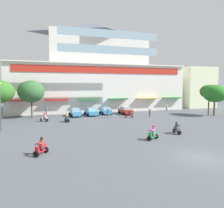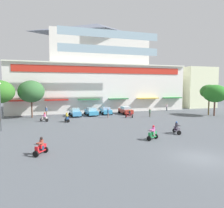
% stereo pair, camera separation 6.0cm
% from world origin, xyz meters
% --- Properties ---
extents(ground_plane, '(128.00, 128.00, 0.00)m').
position_xyz_m(ground_plane, '(0.00, 13.00, 0.00)').
color(ground_plane, '#4D5359').
extents(colonial_building, '(40.05, 17.42, 20.98)m').
position_xyz_m(colonial_building, '(-0.00, 36.33, 8.82)').
color(colonial_building, white).
rests_on(colonial_building, ground).
extents(flank_building_right, '(8.76, 9.24, 10.82)m').
position_xyz_m(flank_building_right, '(27.00, 35.10, 5.41)').
color(flank_building_right, '#E8EEC1').
rests_on(flank_building_right, ground).
extents(plaza_tree_0, '(4.68, 4.97, 6.83)m').
position_xyz_m(plaza_tree_0, '(-14.66, 26.75, 4.82)').
color(plaza_tree_0, brown).
rests_on(plaza_tree_0, ground).
extents(plaza_tree_1, '(4.27, 4.67, 6.05)m').
position_xyz_m(plaza_tree_1, '(19.27, 18.85, 4.34)').
color(plaza_tree_1, brown).
rests_on(plaza_tree_1, ground).
extents(plaza_tree_3, '(3.54, 3.63, 6.10)m').
position_xyz_m(plaza_tree_3, '(19.14, 20.20, 4.69)').
color(plaza_tree_3, brown).
rests_on(plaza_tree_3, ground).
extents(parked_car_0, '(2.38, 4.32, 1.58)m').
position_xyz_m(parked_car_0, '(-6.83, 26.10, 0.79)').
color(parked_car_0, '#428DC4').
rests_on(parked_car_0, ground).
extents(parked_car_1, '(2.60, 4.33, 1.54)m').
position_xyz_m(parked_car_1, '(-3.66, 26.38, 0.77)').
color(parked_car_1, '#3891BE').
rests_on(parked_car_1, ground).
extents(parked_car_2, '(2.48, 4.09, 1.47)m').
position_xyz_m(parked_car_2, '(-0.39, 27.22, 0.75)').
color(parked_car_2, '#3897C8').
rests_on(parked_car_2, ground).
extents(parked_car_3, '(2.37, 4.43, 1.56)m').
position_xyz_m(parked_car_3, '(3.58, 26.33, 0.78)').
color(parked_car_3, '#AA2C20').
rests_on(parked_car_3, ground).
extents(scooter_rider_0, '(1.33, 1.31, 1.51)m').
position_xyz_m(scooter_rider_0, '(-12.39, 21.75, 0.61)').
color(scooter_rider_0, black).
rests_on(scooter_rider_0, ground).
extents(scooter_rider_1, '(1.53, 1.13, 1.58)m').
position_xyz_m(scooter_rider_1, '(-0.88, 6.20, 0.65)').
color(scooter_rider_1, black).
rests_on(scooter_rider_1, ground).
extents(scooter_rider_2, '(0.75, 1.39, 1.52)m').
position_xyz_m(scooter_rider_2, '(-8.87, 20.15, 0.63)').
color(scooter_rider_2, black).
rests_on(scooter_rider_2, ground).
extents(scooter_rider_4, '(1.23, 1.41, 1.52)m').
position_xyz_m(scooter_rider_4, '(-12.26, 4.58, 0.63)').
color(scooter_rider_4, black).
rests_on(scooter_rider_4, ground).
extents(scooter_rider_7, '(1.44, 1.06, 1.52)m').
position_xyz_m(scooter_rider_7, '(2.43, 21.37, 0.64)').
color(scooter_rider_7, black).
rests_on(scooter_rider_7, ground).
extents(scooter_rider_8, '(0.77, 1.50, 1.51)m').
position_xyz_m(scooter_rider_8, '(3.28, 7.90, 0.64)').
color(scooter_rider_8, black).
rests_on(scooter_rider_8, ground).
extents(pedestrian_0, '(0.49, 0.49, 1.71)m').
position_xyz_m(pedestrian_0, '(15.04, 29.02, 0.98)').
color(pedestrian_0, black).
rests_on(pedestrian_0, ground).
extents(pedestrian_1, '(0.39, 0.39, 1.59)m').
position_xyz_m(pedestrian_1, '(6.58, 21.28, 0.89)').
color(pedestrian_1, '#4E4D3E').
rests_on(pedestrian_1, ground).
extents(pedestrian_2, '(0.50, 0.50, 1.74)m').
position_xyz_m(pedestrian_2, '(-1.30, 22.42, 0.99)').
color(pedestrian_2, '#7F6763').
rests_on(pedestrian_2, ground).
extents(pedestrian_3, '(0.45, 0.45, 1.78)m').
position_xyz_m(pedestrian_3, '(-12.17, 28.79, 1.01)').
color(pedestrian_3, '#7B6451').
rests_on(pedestrian_3, ground).
extents(streetlamp_near, '(0.40, 0.40, 6.26)m').
position_xyz_m(streetlamp_near, '(-17.53, 15.72, 3.69)').
color(streetlamp_near, '#474C51').
rests_on(streetlamp_near, ground).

